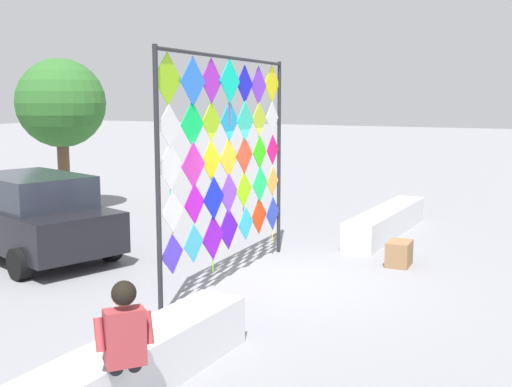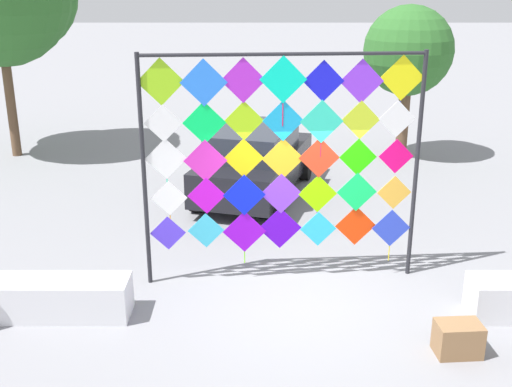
{
  "view_description": "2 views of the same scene",
  "coord_description": "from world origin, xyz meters",
  "px_view_note": "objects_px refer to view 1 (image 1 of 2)",
  "views": [
    {
      "loc": [
        -9.16,
        -4.55,
        3.02
      ],
      "look_at": [
        -0.0,
        0.38,
        1.47
      ],
      "focal_mm": 44.61,
      "sensor_mm": 36.0,
      "label": 1
    },
    {
      "loc": [
        -0.64,
        -8.76,
        4.79
      ],
      "look_at": [
        -0.65,
        0.39,
        1.61
      ],
      "focal_mm": 44.36,
      "sensor_mm": 36.0,
      "label": 2
    }
  ],
  "objects_px": {
    "seated_vendor": "(123,341)",
    "tree_broadleaf": "(59,103)",
    "kite_display_rack": "(229,150)",
    "parked_car": "(30,215)",
    "cardboard_box_large": "(399,253)"
  },
  "relations": [
    {
      "from": "seated_vendor",
      "to": "tree_broadleaf",
      "type": "bearing_deg",
      "value": 47.56
    },
    {
      "from": "kite_display_rack",
      "to": "tree_broadleaf",
      "type": "distance_m",
      "value": 8.26
    },
    {
      "from": "kite_display_rack",
      "to": "seated_vendor",
      "type": "height_order",
      "value": "kite_display_rack"
    },
    {
      "from": "parked_car",
      "to": "cardboard_box_large",
      "type": "distance_m",
      "value": 7.01
    },
    {
      "from": "parked_car",
      "to": "kite_display_rack",
      "type": "bearing_deg",
      "value": -84.07
    },
    {
      "from": "seated_vendor",
      "to": "cardboard_box_large",
      "type": "relative_size",
      "value": 2.42
    },
    {
      "from": "seated_vendor",
      "to": "cardboard_box_large",
      "type": "bearing_deg",
      "value": -5.2
    },
    {
      "from": "seated_vendor",
      "to": "tree_broadleaf",
      "type": "xyz_separation_m",
      "value": [
        8.24,
        9.01,
        2.09
      ]
    },
    {
      "from": "parked_car",
      "to": "tree_broadleaf",
      "type": "bearing_deg",
      "value": 38.39
    },
    {
      "from": "kite_display_rack",
      "to": "cardboard_box_large",
      "type": "height_order",
      "value": "kite_display_rack"
    },
    {
      "from": "kite_display_rack",
      "to": "tree_broadleaf",
      "type": "bearing_deg",
      "value": 63.99
    },
    {
      "from": "kite_display_rack",
      "to": "cardboard_box_large",
      "type": "relative_size",
      "value": 7.41
    },
    {
      "from": "seated_vendor",
      "to": "cardboard_box_large",
      "type": "xyz_separation_m",
      "value": [
        6.9,
        -0.63,
        -0.61
      ]
    },
    {
      "from": "parked_car",
      "to": "cardboard_box_large",
      "type": "relative_size",
      "value": 7.56
    },
    {
      "from": "seated_vendor",
      "to": "parked_car",
      "type": "height_order",
      "value": "parked_car"
    }
  ]
}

